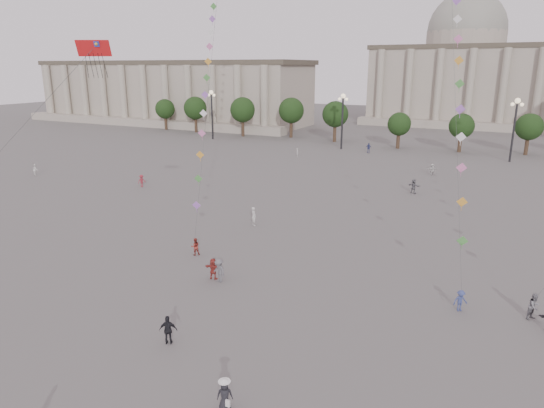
% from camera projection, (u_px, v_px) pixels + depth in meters
% --- Properties ---
extents(ground, '(360.00, 360.00, 0.00)m').
position_uv_depth(ground, '(203.00, 342.00, 28.62)').
color(ground, '#595654').
rests_on(ground, ground).
extents(hall_west, '(84.00, 26.22, 17.20)m').
position_uv_depth(hall_west, '(170.00, 92.00, 139.26)').
color(hall_west, '#A69E8B').
rests_on(hall_west, ground).
extents(hall_central, '(48.30, 34.30, 35.50)m').
position_uv_depth(hall_central, '(462.00, 71.00, 136.00)').
color(hall_central, '#A69E8B').
rests_on(hall_central, ground).
extents(tree_row, '(137.12, 5.12, 8.00)m').
position_uv_depth(tree_row, '(429.00, 121.00, 94.32)').
color(tree_row, '#35271A').
rests_on(tree_row, ground).
extents(lamp_post_far_west, '(2.00, 0.90, 10.65)m').
position_uv_depth(lamp_post_far_west, '(212.00, 106.00, 106.14)').
color(lamp_post_far_west, '#262628').
rests_on(lamp_post_far_west, ground).
extents(lamp_post_mid_west, '(2.00, 0.90, 10.65)m').
position_uv_depth(lamp_post_mid_west, '(343.00, 111.00, 93.31)').
color(lamp_post_mid_west, '#262628').
rests_on(lamp_post_mid_west, ground).
extents(lamp_post_mid_east, '(2.00, 0.90, 10.65)m').
position_uv_depth(lamp_post_mid_east, '(515.00, 118.00, 80.47)').
color(lamp_post_mid_east, '#262628').
rests_on(lamp_post_mid_east, ground).
extents(person_crowd_0, '(1.17, 0.71, 1.86)m').
position_uv_depth(person_crowd_0, '(369.00, 148.00, 90.77)').
color(person_crowd_0, navy).
rests_on(person_crowd_0, ground).
extents(person_crowd_1, '(1.06, 1.00, 1.73)m').
position_uv_depth(person_crowd_1, '(35.00, 170.00, 71.95)').
color(person_crowd_1, white).
rests_on(person_crowd_1, ground).
extents(person_crowd_2, '(0.98, 1.24, 1.68)m').
position_uv_depth(person_crowd_2, '(142.00, 181.00, 65.08)').
color(person_crowd_2, maroon).
rests_on(person_crowd_2, ground).
extents(person_crowd_4, '(1.65, 1.15, 1.71)m').
position_uv_depth(person_crowd_4, '(432.00, 169.00, 72.22)').
color(person_crowd_4, silver).
rests_on(person_crowd_4, ground).
extents(person_crowd_6, '(1.35, 1.04, 1.84)m').
position_uv_depth(person_crowd_6, '(219.00, 271.00, 36.35)').
color(person_crowd_6, '#5E5F63').
rests_on(person_crowd_6, ground).
extents(person_crowd_10, '(0.58, 0.65, 1.49)m').
position_uv_depth(person_crowd_10, '(297.00, 152.00, 87.31)').
color(person_crowd_10, silver).
rests_on(person_crowd_10, ground).
extents(person_crowd_12, '(1.80, 1.08, 1.85)m').
position_uv_depth(person_crowd_12, '(414.00, 186.00, 61.79)').
color(person_crowd_12, slate).
rests_on(person_crowd_12, ground).
extents(person_crowd_13, '(0.84, 0.81, 1.94)m').
position_uv_depth(person_crowd_13, '(254.00, 216.00, 49.31)').
color(person_crowd_13, beige).
rests_on(person_crowd_13, ground).
extents(tourist_2, '(1.58, 0.64, 1.66)m').
position_uv_depth(tourist_2, '(213.00, 269.00, 36.88)').
color(tourist_2, '#A0322B').
rests_on(tourist_2, ground).
extents(tourist_4, '(1.13, 0.86, 1.78)m').
position_uv_depth(tourist_4, '(168.00, 330.00, 28.21)').
color(tourist_4, black).
rests_on(tourist_4, ground).
extents(kite_flyer_0, '(0.94, 0.93, 1.53)m').
position_uv_depth(kite_flyer_0, '(195.00, 247.00, 41.60)').
color(kite_flyer_0, maroon).
rests_on(kite_flyer_0, ground).
extents(kite_flyer_1, '(1.10, 0.99, 1.48)m').
position_uv_depth(kite_flyer_1, '(460.00, 301.00, 32.06)').
color(kite_flyer_1, navy).
rests_on(kite_flyer_1, ground).
extents(kite_flyer_2, '(1.05, 1.09, 1.77)m').
position_uv_depth(kite_flyer_2, '(534.00, 306.00, 30.98)').
color(kite_flyer_2, slate).
rests_on(kite_flyer_2, ground).
extents(hat_person, '(0.91, 0.81, 1.69)m').
position_uv_depth(hat_person, '(225.00, 395.00, 22.73)').
color(hat_person, black).
rests_on(hat_person, ground).
extents(dragon_kite, '(4.64, 7.64, 21.72)m').
position_uv_depth(dragon_kite, '(92.00, 62.00, 31.86)').
color(dragon_kite, red).
rests_on(dragon_kite, ground).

